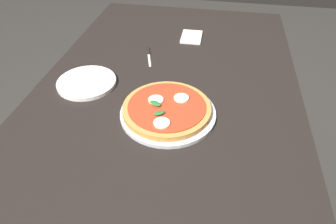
% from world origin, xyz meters
% --- Properties ---
extents(ground_plane, '(6.00, 6.00, 0.00)m').
position_xyz_m(ground_plane, '(0.00, 0.00, 0.00)').
color(ground_plane, '#2D2B28').
extents(dining_table, '(1.58, 0.93, 0.73)m').
position_xyz_m(dining_table, '(0.00, 0.00, 0.64)').
color(dining_table, black).
rests_on(dining_table, ground_plane).
extents(serving_tray, '(0.30, 0.30, 0.01)m').
position_xyz_m(serving_tray, '(0.12, 0.03, 0.74)').
color(serving_tray, silver).
rests_on(serving_tray, dining_table).
extents(pizza, '(0.28, 0.28, 0.03)m').
position_xyz_m(pizza, '(0.11, 0.02, 0.76)').
color(pizza, '#C6843F').
rests_on(pizza, serving_tray).
extents(plate_white, '(0.21, 0.21, 0.01)m').
position_xyz_m(plate_white, '(-0.00, -0.29, 0.74)').
color(plate_white, white).
rests_on(plate_white, dining_table).
extents(napkin, '(0.13, 0.09, 0.01)m').
position_xyz_m(napkin, '(-0.44, 0.04, 0.74)').
color(napkin, white).
rests_on(napkin, dining_table).
extents(knife, '(0.15, 0.05, 0.01)m').
position_xyz_m(knife, '(-0.25, -0.12, 0.74)').
color(knife, black).
rests_on(knife, dining_table).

